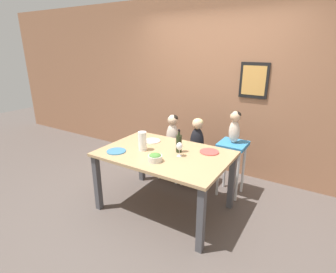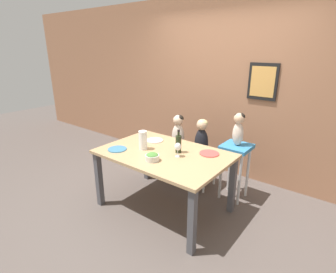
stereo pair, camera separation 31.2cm
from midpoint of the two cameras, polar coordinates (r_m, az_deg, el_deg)
The scene contains 16 objects.
ground_plane at distance 3.49m, azimuth 1.85°, elevation -15.18°, with size 14.00×14.00×0.00m, color #564C47.
wall_back at distance 4.21m, azimuth 14.08°, elevation 10.12°, with size 10.00×0.09×2.70m.
dining_table at distance 3.17m, azimuth 1.98°, elevation -5.15°, with size 1.53×1.02×0.76m.
chair_far_left at distance 4.05m, azimuth 4.38°, elevation -4.11°, with size 0.42×0.43×0.44m.
chair_far_center at distance 3.86m, azimuth 9.40°, elevation -5.52°, with size 0.42×0.43×0.44m.
chair_right_highchair at distance 3.58m, azimuth 17.00°, elevation -4.29°, with size 0.35×0.37×0.76m.
person_child_left at distance 3.92m, azimuth 4.52°, elevation 0.82°, with size 0.20×0.17×0.57m.
person_child_center at distance 3.72m, azimuth 9.71°, elevation -0.39°, with size 0.20×0.17×0.57m.
person_baby_right at distance 3.44m, azimuth 17.67°, elevation 2.05°, with size 0.14×0.14×0.43m.
wine_bottle at distance 3.10m, azimuth 5.17°, elevation -1.57°, with size 0.07×0.07×0.28m.
paper_towel_roll at distance 3.19m, azimuth -2.70°, elevation -0.86°, with size 0.10×0.10×0.23m.
wine_glass_near at distance 2.98m, azimuth 5.14°, elevation -2.34°, with size 0.07×0.07×0.17m.
salad_bowl_large at distance 2.89m, azimuth -0.37°, elevation -4.50°, with size 0.16×0.16×0.09m.
dinner_plate_front_left at distance 3.24m, azimuth -8.30°, elevation -2.79°, with size 0.23×0.23×0.01m.
dinner_plate_back_left at distance 3.50m, azimuth -0.42°, elevation -0.88°, with size 0.23×0.23×0.01m.
dinner_plate_back_right at distance 3.14m, azimuth 11.80°, elevation -3.70°, with size 0.23×0.23×0.01m.
Camera 2 is at (1.81, -2.25, 1.97)m, focal length 28.00 mm.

